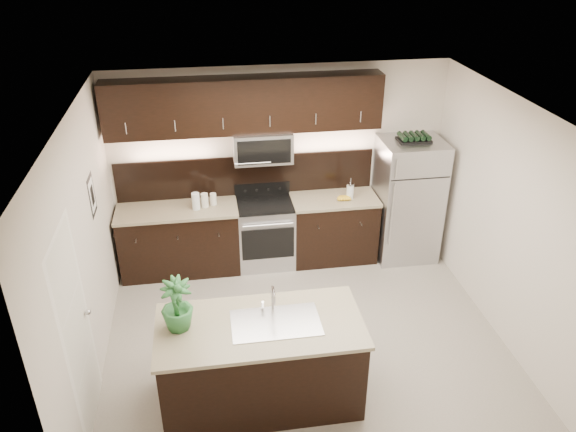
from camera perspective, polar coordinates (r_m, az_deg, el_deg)
The scene contains 12 objects.
ground at distance 6.68m, azimuth 1.70°, elevation -12.24°, with size 4.50×4.50×0.00m, color gray.
room_walls at distance 5.68m, azimuth 0.90°, elevation 0.55°, with size 4.52×4.02×2.71m.
counter_run at distance 7.74m, azimuth -3.83°, elevation -1.84°, with size 3.51×0.65×0.94m.
upper_fixtures at distance 7.20m, azimuth -4.16°, elevation 10.36°, with size 3.49×0.40×1.66m.
island at distance 5.68m, azimuth -2.75°, elevation -14.61°, with size 1.96×0.96×0.94m.
sink_faucet at distance 5.39m, azimuth -1.27°, elevation -10.60°, with size 0.84×0.50×0.28m.
refrigerator at distance 7.95m, azimuth 12.00°, elevation 1.64°, with size 0.83×0.75×1.72m, color #B2B2B7.
wine_rack at distance 7.60m, azimuth 12.68°, elevation 7.79°, with size 0.43×0.26×0.10m.
plant at distance 5.27m, azimuth -11.24°, elevation -8.83°, with size 0.29×0.29×0.52m, color #27622D.
canisters at distance 7.44m, azimuth -8.68°, elevation 1.57°, with size 0.32×0.19×0.23m.
french_press at distance 7.64m, azimuth 6.33°, elevation 2.54°, with size 0.10×0.10×0.29m.
bananas at distance 7.61m, azimuth 5.28°, elevation 1.84°, with size 0.20×0.15×0.06m, color gold.
Camera 1 is at (-0.98, -5.00, 4.32)m, focal length 35.00 mm.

